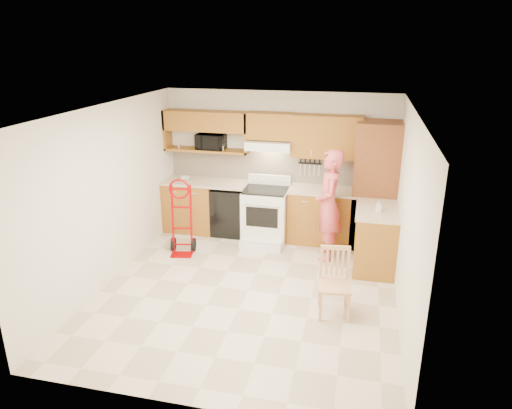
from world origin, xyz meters
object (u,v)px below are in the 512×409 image
(microwave, at_px, (211,141))
(hand_truck, at_px, (181,221))
(range, at_px, (265,212))
(dining_chair, at_px, (335,284))
(person, at_px, (328,205))

(microwave, height_order, hand_truck, microwave)
(range, xyz_separation_m, hand_truck, (-1.21, -0.77, 0.02))
(microwave, bearing_deg, dining_chair, -43.28)
(microwave, relative_size, dining_chair, 0.56)
(range, bearing_deg, dining_chair, -57.07)
(range, height_order, person, person)
(microwave, bearing_deg, range, -17.51)
(microwave, height_order, person, same)
(dining_chair, bearing_deg, microwave, 126.83)
(person, distance_m, hand_truck, 2.35)
(person, bearing_deg, microwave, -118.01)
(microwave, relative_size, person, 0.28)
(dining_chair, bearing_deg, range, 115.30)
(range, distance_m, dining_chair, 2.43)
(microwave, distance_m, person, 2.39)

